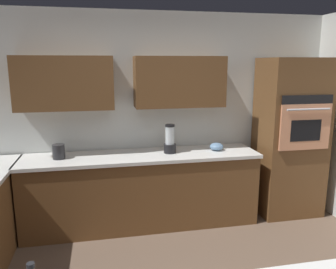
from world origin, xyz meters
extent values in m
cube|color=silver|center=(0.00, -2.10, 1.30)|extent=(6.00, 0.10, 2.60)
cube|color=brown|center=(-0.40, -1.88, 1.75)|extent=(1.10, 0.34, 0.61)
cube|color=brown|center=(0.95, -1.88, 1.75)|extent=(1.10, 0.34, 0.61)
cube|color=brown|center=(0.10, -1.72, 0.43)|extent=(2.80, 0.60, 0.86)
cube|color=silver|center=(0.10, -1.72, 0.88)|extent=(2.84, 0.64, 0.04)
cube|color=brown|center=(-1.85, -1.72, 1.02)|extent=(0.80, 0.60, 2.04)
cube|color=tan|center=(-1.85, -1.41, 1.22)|extent=(0.66, 0.03, 0.56)
cube|color=black|center=(-1.85, -1.39, 1.18)|extent=(0.40, 0.01, 0.26)
cube|color=black|center=(-1.85, -1.41, 1.55)|extent=(0.66, 0.02, 0.11)
cylinder|color=silver|center=(-1.85, -1.37, 1.44)|extent=(0.56, 0.02, 0.02)
cylinder|color=black|center=(-0.25, -1.73, 0.96)|extent=(0.15, 0.15, 0.11)
cylinder|color=silver|center=(-0.25, -1.73, 1.12)|extent=(0.11, 0.11, 0.22)
cylinder|color=black|center=(-0.25, -1.73, 1.24)|extent=(0.12, 0.12, 0.03)
ellipsoid|color=#668CB2|center=(-0.85, -1.73, 0.95)|extent=(0.17, 0.17, 0.09)
cylinder|color=#262628|center=(1.05, -1.73, 0.98)|extent=(0.14, 0.14, 0.17)
cylinder|color=black|center=(0.86, 0.85, 1.18)|extent=(0.03, 0.03, 0.02)
camera|label=1|loc=(0.56, 2.14, 1.98)|focal=35.80mm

